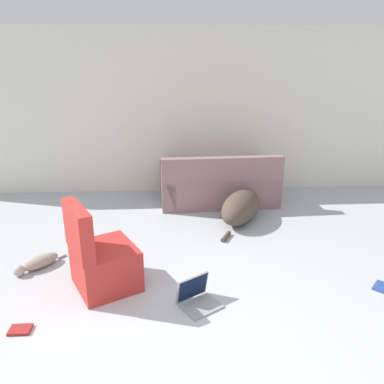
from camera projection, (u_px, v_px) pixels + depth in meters
The scene contains 9 objects.
ground_plane at pixel (166, 377), 2.58m from camera, with size 20.00×20.00×0.00m, color #ADB2B7.
wall_back at pixel (165, 113), 6.00m from camera, with size 7.82×0.06×2.60m.
couch at pixel (218, 185), 5.78m from camera, with size 1.79×0.98×0.80m.
dog at pixel (242, 206), 5.16m from camera, with size 0.89×1.37×0.40m.
cat at pixel (38, 263), 3.95m from camera, with size 0.46×0.48×0.13m.
laptop_open at pixel (196, 295), 3.36m from camera, with size 0.43×0.42×0.25m.
book_blue at pixel (382, 287), 3.60m from camera, with size 0.23×0.23×0.02m.
book_red at pixel (20, 330), 3.03m from camera, with size 0.17×0.13×0.02m.
side_chair at pixel (101, 260), 3.54m from camera, with size 0.76×0.77×0.87m.
Camera 1 is at (0.06, -2.03, 2.06)m, focal length 35.00 mm.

